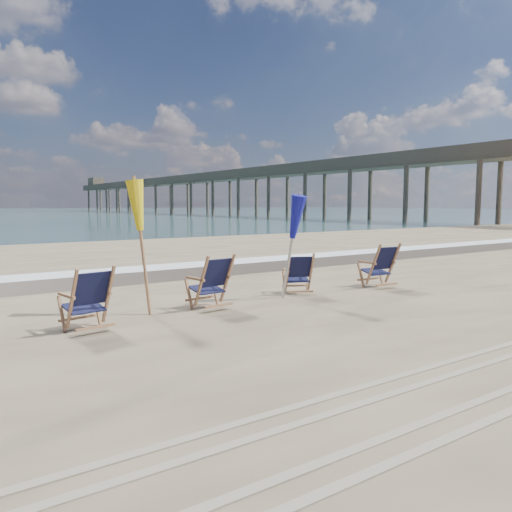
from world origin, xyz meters
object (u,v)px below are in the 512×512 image
Objects in this scene: beach_chair_0 at (109,297)px; beach_chair_2 at (311,273)px; fishing_pier at (204,189)px; beach_chair_1 at (228,280)px; umbrella_yellow at (142,213)px; umbrella_blue at (290,221)px; beach_chair_3 at (393,265)px.

beach_chair_0 is 4.49m from beach_chair_2.
beach_chair_0 is at bearing -119.59° from fishing_pier.
beach_chair_2 is (2.15, 0.18, -0.06)m from beach_chair_1.
umbrella_yellow reaches higher than beach_chair_1.
beach_chair_1 is 1.81m from umbrella_blue.
beach_chair_2 is 80.71m from fishing_pier.
fishing_pier is at bearing -124.54° from beach_chair_1.
beach_chair_0 is 83.26m from fishing_pier.
fishing_pier is (41.06, 72.32, 4.15)m from beach_chair_0.
fishing_pier is (40.23, 71.65, 2.89)m from umbrella_yellow.
beach_chair_0 is at bearing 7.12° from beach_chair_3.
umbrella_yellow is 1.10× the size of umbrella_blue.
umbrella_yellow is at bearing -119.32° from fishing_pier.
umbrella_blue is at bearing 36.11° from beach_chair_2.
beach_chair_0 is at bearing 30.66° from beach_chair_2.
umbrella_blue is (3.77, 0.36, 1.07)m from beach_chair_0.
beach_chair_1 is at bearing -178.80° from umbrella_blue.
beach_chair_1 is 1.96m from umbrella_yellow.
beach_chair_0 is 0.97× the size of beach_chair_3.
beach_chair_1 is 0.99× the size of beach_chair_3.
beach_chair_1 is at bearing -12.66° from umbrella_yellow.
umbrella_blue reaches higher than beach_chair_2.
beach_chair_2 is at bearing 11.97° from umbrella_blue.
beach_chair_3 reaches higher than beach_chair_1.
beach_chair_0 is 6.60m from beach_chair_3.
umbrella_yellow is at bearing -149.72° from beach_chair_0.
beach_chair_2 is 0.01× the size of fishing_pier.
beach_chair_0 is at bearing 1.98° from beach_chair_1.
beach_chair_2 is 0.39× the size of umbrella_yellow.
umbrella_blue is (2.95, -0.30, -0.19)m from umbrella_yellow.
beach_chair_3 is 0.50× the size of umbrella_blue.
fishing_pier is (38.76, 71.98, 4.14)m from beach_chair_1.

